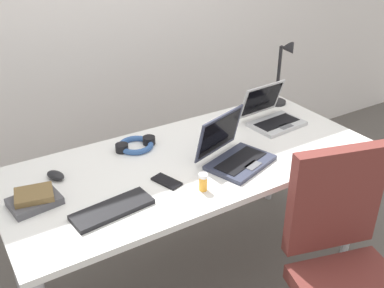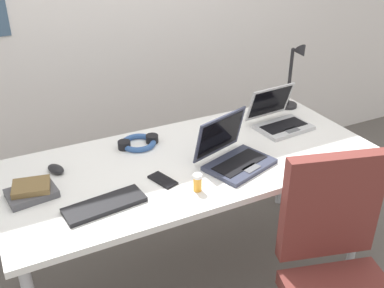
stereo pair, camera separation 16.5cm
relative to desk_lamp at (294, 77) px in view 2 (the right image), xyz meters
name	(u,v)px [view 2 (the right image)]	position (x,y,z in m)	size (l,w,h in m)	color
ground_plane	(192,273)	(-0.80, -0.28, -0.94)	(12.00, 12.00, 0.00)	#56514C
wall_back	(112,0)	(-0.80, 0.82, 0.36)	(6.00, 0.13, 2.60)	silver
desk	(192,169)	(-0.80, -0.28, -0.25)	(1.80, 0.80, 0.74)	white
desk_lamp	(294,77)	(0.00, 0.00, 0.00)	(0.12, 0.18, 0.40)	black
laptop_by_keyboard	(234,155)	(-0.65, -0.40, -0.15)	(0.37, 0.34, 0.23)	#33384C
laptop_front_right	(279,119)	(-0.21, -0.17, -0.15)	(0.31, 0.28, 0.21)	#B7BABC
external_keyboard	(105,205)	(-1.29, -0.47, -0.19)	(0.33, 0.12, 0.02)	black
computer_mouse	(56,169)	(-1.41, -0.11, -0.18)	(0.06, 0.10, 0.03)	black
cell_phone	(163,180)	(-1.00, -0.39, -0.19)	(0.06, 0.14, 0.01)	black
headphones	(138,143)	(-0.98, -0.03, -0.18)	(0.21, 0.18, 0.04)	#335999
pill_bottle	(198,182)	(-0.90, -0.53, -0.16)	(0.04, 0.04, 0.08)	gold
book_stack	(31,191)	(-1.54, -0.26, -0.17)	(0.21, 0.17, 0.06)	#4C4C51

